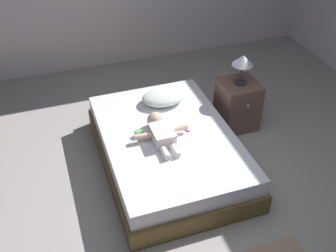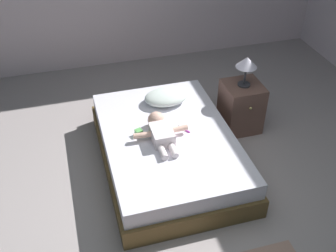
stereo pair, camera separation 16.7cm
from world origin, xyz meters
name	(u,v)px [view 2 (the right image)]	position (x,y,z in m)	size (l,w,h in m)	color
ground_plane	(184,206)	(0.00, 0.00, 0.00)	(8.00, 8.00, 0.00)	#A49998
bed	(168,149)	(0.02, 0.62, 0.19)	(1.31, 1.90, 0.38)	brown
pillow	(166,97)	(0.15, 1.18, 0.45)	(0.47, 0.34, 0.13)	white
baby	(160,131)	(-0.06, 0.61, 0.46)	(0.55, 0.60, 0.17)	white
toothbrush	(184,129)	(0.19, 0.65, 0.39)	(0.09, 0.14, 0.02)	purple
nightstand	(241,107)	(0.99, 1.00, 0.28)	(0.41, 0.44, 0.57)	brown
lamp	(247,64)	(0.99, 1.00, 0.83)	(0.23, 0.23, 0.34)	#333338
toy_block	(139,132)	(-0.26, 0.69, 0.42)	(0.08, 0.08, 0.06)	#62B65C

